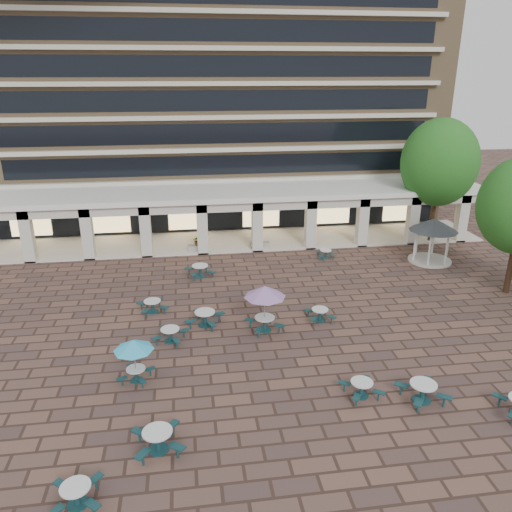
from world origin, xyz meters
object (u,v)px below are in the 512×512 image
at_px(picnic_table_1, 76,494).
at_px(picnic_table_2, 423,390).
at_px(planter_left, 197,245).
at_px(picnic_table_0, 158,439).
at_px(gazebo, 433,230).
at_px(planter_right, 260,242).

relative_size(picnic_table_1, picnic_table_2, 0.83).
xyz_separation_m(picnic_table_1, planter_left, (4.66, 23.90, 0.03)).
distance_m(picnic_table_0, gazebo, 25.70).
relative_size(picnic_table_0, gazebo, 0.60).
height_order(picnic_table_2, planter_left, planter_left).
xyz_separation_m(picnic_table_0, picnic_table_2, (11.01, 1.40, 0.01)).
bearing_deg(planter_right, picnic_table_2, -79.07).
bearing_deg(picnic_table_1, planter_left, 74.44).
bearing_deg(gazebo, picnic_table_1, -138.29).
bearing_deg(gazebo, picnic_table_2, -117.28).
xyz_separation_m(picnic_table_2, planter_right, (-3.93, 20.34, -0.03)).
relative_size(picnic_table_0, picnic_table_2, 0.99).
xyz_separation_m(gazebo, planter_left, (-16.94, 4.65, -1.96)).
relative_size(picnic_table_1, planter_right, 1.18).
xyz_separation_m(picnic_table_1, gazebo, (21.60, 19.25, 2.00)).
bearing_deg(gazebo, planter_left, 164.65).
bearing_deg(gazebo, planter_right, 158.84).
xyz_separation_m(picnic_table_0, picnic_table_1, (-2.50, -2.16, -0.06)).
bearing_deg(picnic_table_0, picnic_table_2, -2.06).
height_order(gazebo, planter_left, gazebo).
distance_m(gazebo, planter_right, 13.03).
distance_m(gazebo, planter_left, 17.67).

